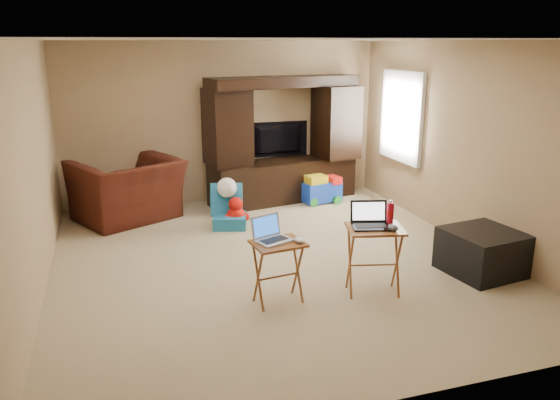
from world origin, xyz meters
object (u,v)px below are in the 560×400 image
object	(u,v)px
child_rocker	(229,206)
tray_table_left	(278,273)
television	(279,140)
tray_table_right	(374,261)
entertainment_center	(283,140)
mouse_right	(393,227)
water_bottle	(390,213)
push_toy	(321,188)
mouse_left	(299,240)
laptop_right	(371,216)
plush_toy	(236,212)
laptop_left	(274,230)
recliner	(128,190)
ottoman	(482,252)

from	to	relation	value
child_rocker	tray_table_left	size ratio (longest dim) A/B	0.95
television	tray_table_right	distance (m)	3.82
child_rocker	tray_table_right	bearing A→B (deg)	-54.12
tray_table_left	entertainment_center	bearing A→B (deg)	63.90
mouse_right	water_bottle	xyz separation A→B (m)	(0.07, 0.20, 0.08)
push_toy	mouse_left	size ratio (longest dim) A/B	4.88
push_toy	mouse_left	xyz separation A→B (m)	(-1.51, -3.20, 0.42)
mouse_left	mouse_right	xyz separation A→B (m)	(0.92, -0.14, 0.08)
laptop_right	entertainment_center	bearing A→B (deg)	102.14
mouse_right	water_bottle	bearing A→B (deg)	70.71
entertainment_center	plush_toy	bearing A→B (deg)	-145.27
laptop_left	water_bottle	size ratio (longest dim) A/B	1.52
tray_table_left	tray_table_right	distance (m)	0.99
recliner	water_bottle	xyz separation A→B (m)	(2.46, -3.16, 0.37)
push_toy	laptop_left	size ratio (longest dim) A/B	1.89
entertainment_center	mouse_right	distance (m)	3.66
plush_toy	ottoman	size ratio (longest dim) A/B	0.56
child_rocker	tray_table_left	distance (m)	2.38
entertainment_center	recliner	size ratio (longest dim) A/B	1.78
mouse_left	water_bottle	size ratio (longest dim) A/B	0.59
push_toy	child_rocker	bearing A→B (deg)	-167.18
push_toy	mouse_left	bearing A→B (deg)	-126.67
recliner	child_rocker	size ratio (longest dim) A/B	2.27
recliner	laptop_right	distance (m)	3.93
recliner	laptop_right	world-z (taller)	laptop_right
mouse_left	recliner	bearing A→B (deg)	114.46
plush_toy	mouse_left	bearing A→B (deg)	-88.62
laptop_left	water_bottle	bearing A→B (deg)	-23.48
tray_table_right	mouse_left	distance (m)	0.85
push_toy	water_bottle	distance (m)	3.24
entertainment_center	tray_table_right	xyz separation A→B (m)	(-0.18, -3.53, -0.63)
television	recliner	bearing A→B (deg)	14.19
push_toy	tray_table_left	bearing A→B (deg)	-129.92
push_toy	tray_table_left	distance (m)	3.56
plush_toy	laptop_right	distance (m)	2.67
ottoman	mouse_right	distance (m)	1.37
child_rocker	laptop_left	xyz separation A→B (m)	(-0.07, -2.35, 0.45)
entertainment_center	tray_table_left	xyz separation A→B (m)	(-1.16, -3.44, -0.67)
child_rocker	laptop_right	bearing A→B (deg)	-54.79
entertainment_center	ottoman	size ratio (longest dim) A/B	3.21
mouse_left	mouse_right	size ratio (longest dim) A/B	0.89
laptop_left	tray_table_left	bearing A→B (deg)	-66.49
plush_toy	mouse_right	distance (m)	2.83
tray_table_left	water_bottle	bearing A→B (deg)	-8.02
water_bottle	push_toy	bearing A→B (deg)	80.63
tray_table_left	mouse_right	distance (m)	1.21
ottoman	laptop_right	size ratio (longest dim) A/B	2.03
recliner	laptop_left	world-z (taller)	recliner
ottoman	water_bottle	world-z (taller)	water_bottle
tray_table_right	ottoman	bearing A→B (deg)	17.88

